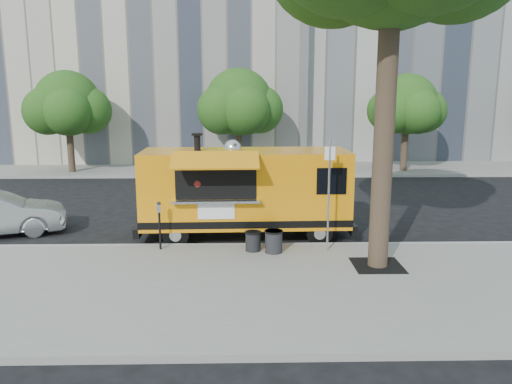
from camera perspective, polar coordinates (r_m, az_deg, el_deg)
The scene contains 14 objects.
ground at distance 15.15m, azimuth 1.33°, elevation -5.43°, with size 120.00×120.00×0.00m, color black.
sidewalk at distance 11.36m, azimuth 2.26°, elevation -10.91°, with size 60.00×6.00×0.15m, color gray.
curb at distance 14.24m, azimuth 1.50°, elevation -6.22°, with size 60.00×0.14×0.16m, color #999993.
far_sidewalk at distance 28.32m, azimuth 0.11°, elevation 2.64°, with size 60.00×5.00×0.15m, color gray.
building_mid at distance 39.97m, azimuth 18.26°, elevation 18.92°, with size 20.00×14.00×20.00m, color #9E9A94.
tree_well at distance 12.85m, azimuth 13.70°, elevation -8.15°, with size 1.20×1.20×0.02m, color black.
far_tree_a at distance 28.37m, azimuth -20.75°, elevation 9.43°, with size 3.42×3.42×5.36m.
far_tree_b at distance 27.19m, azimuth -1.99°, elevation 10.22°, with size 3.60×3.60×5.50m.
far_tree_c at distance 28.26m, azimuth 16.85°, elevation 9.56°, with size 3.24×3.24×5.21m.
sign_post at distance 13.37m, azimuth 8.32°, elevation 0.34°, with size 0.28×0.06×3.00m.
parking_meter at distance 13.77m, azimuth -10.98°, elevation -3.12°, with size 0.11×0.11×1.33m.
food_truck at distance 14.94m, azimuth -1.34°, elevation 0.22°, with size 6.49×3.08×3.17m.
trash_bin_left at distance 13.54m, azimuth -0.35°, elevation -5.55°, with size 0.44×0.44×0.53m.
trash_bin_right at distance 13.40m, azimuth 2.03°, elevation -5.59°, with size 0.50×0.50×0.60m.
Camera 1 is at (-0.67, -14.49, 4.38)m, focal length 35.00 mm.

